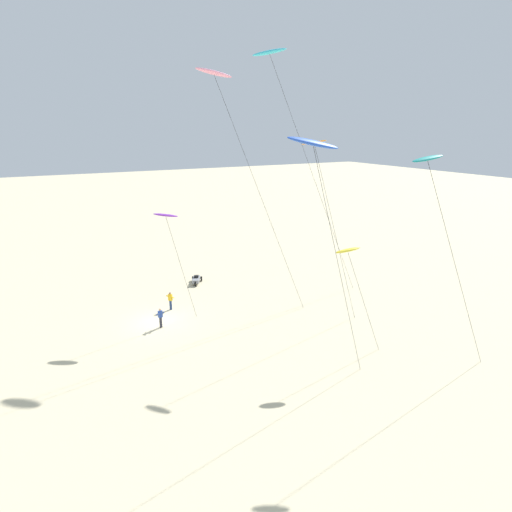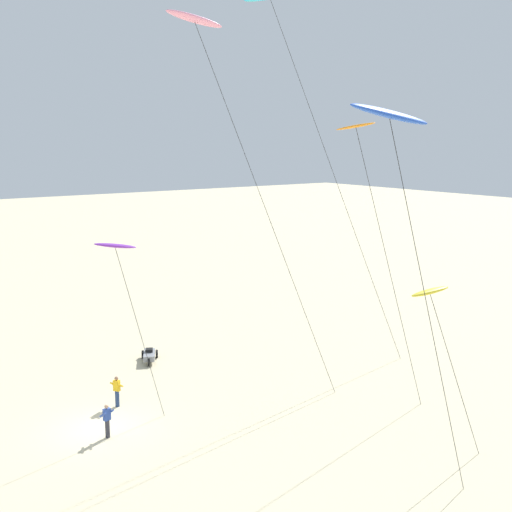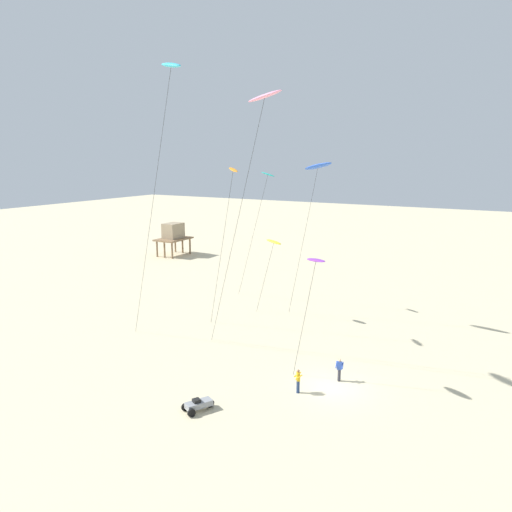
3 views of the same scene
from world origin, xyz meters
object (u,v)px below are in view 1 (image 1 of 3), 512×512
at_px(kite_blue, 314,145).
at_px(kite_flyer_middle, 160,317).
at_px(kite_yellow, 348,251).
at_px(kite_teal, 429,164).
at_px(kite_flyer_nearest, 170,300).
at_px(kite_pink, 215,76).
at_px(beach_buggy, 196,279).
at_px(kite_orange, 316,150).
at_px(kite_purple, 166,216).
at_px(kite_cyan, 270,55).

bearing_deg(kite_blue, kite_flyer_middle, -149.08).
height_order(kite_yellow, kite_flyer_middle, kite_yellow).
relative_size(kite_teal, kite_flyer_middle, 8.52).
xyz_separation_m(kite_yellow, kite_flyer_nearest, (-13.11, -8.78, -6.68)).
relative_size(kite_teal, kite_flyer_nearest, 8.52).
height_order(kite_pink, beach_buggy, kite_pink).
distance_m(kite_orange, kite_purple, 12.90).
bearing_deg(kite_purple, kite_orange, 60.05).
xyz_separation_m(kite_cyan, kite_flyer_nearest, (-0.03, -10.06, -20.76)).
bearing_deg(kite_yellow, kite_orange, 169.41).
bearing_deg(kite_flyer_nearest, kite_teal, 34.42).
xyz_separation_m(kite_flyer_nearest, beach_buggy, (-5.31, 4.42, -0.46)).
relative_size(kite_orange, kite_blue, 0.97).
height_order(kite_blue, kite_flyer_middle, kite_blue).
distance_m(kite_pink, kite_cyan, 6.89).
xyz_separation_m(kite_cyan, kite_teal, (16.70, 1.40, -8.09)).
bearing_deg(beach_buggy, kite_cyan, 46.56).
xyz_separation_m(kite_orange, kite_pink, (-5.26, -5.92, 5.46)).
xyz_separation_m(kite_pink, kite_flyer_middle, (0.85, -5.70, -18.59)).
distance_m(kite_cyan, kite_teal, 18.60).
distance_m(kite_cyan, kite_purple, 16.63).
relative_size(kite_cyan, kite_purple, 2.45).
bearing_deg(kite_purple, kite_flyer_middle, -43.26).
bearing_deg(kite_yellow, kite_cyan, 174.39).
relative_size(kite_cyan, kite_flyer_nearest, 13.36).
bearing_deg(kite_cyan, kite_teal, 4.78).
height_order(kite_teal, kite_flyer_middle, kite_teal).
bearing_deg(kite_flyer_nearest, kite_yellow, 33.80).
distance_m(kite_flyer_nearest, kite_flyer_middle, 3.55).
bearing_deg(kite_orange, kite_flyer_middle, -110.80).
xyz_separation_m(kite_pink, kite_teal, (14.50, 7.55, -5.91)).
height_order(kite_purple, kite_flyer_middle, kite_purple).
distance_m(kite_orange, kite_yellow, 8.63).
relative_size(kite_pink, beach_buggy, 9.68).
relative_size(kite_purple, kite_flyer_nearest, 5.46).
height_order(kite_yellow, beach_buggy, kite_yellow).
distance_m(kite_yellow, kite_flyer_nearest, 17.14).
height_order(kite_flyer_nearest, beach_buggy, kite_flyer_nearest).
height_order(kite_orange, kite_pink, kite_pink).
bearing_deg(kite_flyer_middle, kite_pink, 98.47).
height_order(kite_cyan, kite_blue, kite_cyan).
bearing_deg(kite_pink, kite_flyer_nearest, -119.61).
bearing_deg(beach_buggy, kite_flyer_middle, -36.56).
distance_m(kite_purple, kite_flyer_nearest, 8.10).
height_order(kite_cyan, kite_flyer_nearest, kite_cyan).
xyz_separation_m(kite_blue, kite_flyer_middle, (-11.06, -6.62, -13.84)).
relative_size(kite_teal, kite_yellow, 1.80).
bearing_deg(kite_teal, kite_blue, -111.40).
xyz_separation_m(kite_pink, kite_yellow, (10.89, 4.87, -11.91)).
distance_m(kite_purple, kite_blue, 14.81).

